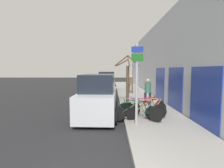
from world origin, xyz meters
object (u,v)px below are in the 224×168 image
(bicycle_4, at_px, (148,106))
(pedestrian_far, at_px, (131,83))
(street_tree, at_px, (127,81))
(parked_car_2, at_px, (107,83))
(bicycle_2, at_px, (147,110))
(pedestrian_near, at_px, (147,90))
(signpost, at_px, (136,82))
(parked_car_1, at_px, (104,88))
(parked_car_0, at_px, (98,98))
(bicycle_3, at_px, (143,108))
(bicycle_1, at_px, (138,111))
(bicycle_0, at_px, (135,112))

(bicycle_4, distance_m, pedestrian_far, 8.10)
(street_tree, bearing_deg, parked_car_2, 100.74)
(bicycle_2, xyz_separation_m, pedestrian_near, (0.59, 2.86, 0.63))
(signpost, bearing_deg, street_tree, 90.47)
(bicycle_4, distance_m, parked_car_2, 11.11)
(signpost, xyz_separation_m, parked_car_1, (-1.75, 7.22, -1.06))
(parked_car_0, height_order, pedestrian_far, parked_car_0)
(signpost, height_order, bicycle_2, signpost)
(parked_car_0, bearing_deg, pedestrian_far, 74.26)
(pedestrian_far, bearing_deg, street_tree, 96.96)
(pedestrian_far, xyz_separation_m, street_tree, (-0.87, -5.84, 0.60))
(parked_car_2, bearing_deg, street_tree, -78.18)
(bicycle_4, height_order, pedestrian_near, pedestrian_near)
(bicycle_3, distance_m, parked_car_1, 6.25)
(bicycle_1, bearing_deg, bicycle_4, 3.83)
(parked_car_0, relative_size, parked_car_1, 1.06)
(bicycle_0, relative_size, bicycle_3, 1.06)
(pedestrian_near, bearing_deg, pedestrian_far, -69.32)
(signpost, bearing_deg, bicycle_1, 74.18)
(bicycle_3, bearing_deg, bicycle_2, -125.83)
(bicycle_1, bearing_deg, parked_car_2, 43.95)
(parked_car_1, distance_m, parked_car_2, 5.50)
(signpost, height_order, street_tree, signpost)
(bicycle_0, bearing_deg, pedestrian_far, -9.37)
(signpost, distance_m, bicycle_3, 2.12)
(parked_car_0, relative_size, pedestrian_far, 2.59)
(parked_car_0, height_order, pedestrian_near, parked_car_0)
(bicycle_0, xyz_separation_m, bicycle_4, (0.86, 1.29, -0.00))
(bicycle_2, distance_m, street_tree, 3.38)
(parked_car_2, bearing_deg, parked_car_0, -89.67)
(bicycle_2, bearing_deg, parked_car_0, 46.36)
(bicycle_2, relative_size, parked_car_0, 0.48)
(parked_car_0, xyz_separation_m, parked_car_1, (0.05, 5.40, -0.08))
(signpost, bearing_deg, pedestrian_near, 71.87)
(parked_car_0, distance_m, parked_car_2, 10.90)
(bicycle_2, bearing_deg, bicycle_3, -0.70)
(bicycle_4, height_order, pedestrian_far, pedestrian_far)
(bicycle_1, bearing_deg, bicycle_3, 8.43)
(bicycle_4, bearing_deg, street_tree, -5.45)
(parked_car_1, xyz_separation_m, street_tree, (1.72, -3.07, 0.83))
(bicycle_4, height_order, parked_car_0, parked_car_0)
(signpost, xyz_separation_m, pedestrian_near, (1.29, 3.95, -0.84))
(bicycle_3, bearing_deg, pedestrian_near, 10.91)
(bicycle_0, distance_m, parked_car_2, 12.22)
(street_tree, bearing_deg, pedestrian_near, -8.66)
(bicycle_3, relative_size, street_tree, 0.64)
(bicycle_0, distance_m, bicycle_1, 0.24)
(bicycle_0, xyz_separation_m, bicycle_2, (0.66, 0.46, 0.01))
(pedestrian_near, bearing_deg, bicycle_1, 87.65)
(bicycle_0, distance_m, street_tree, 3.74)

